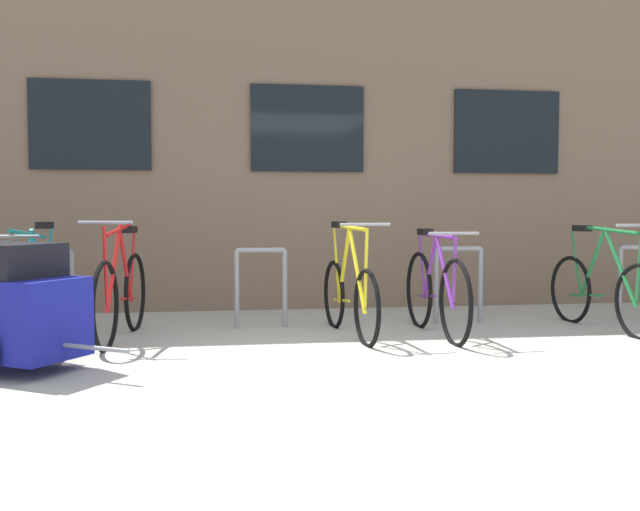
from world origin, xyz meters
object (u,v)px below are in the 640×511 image
bicycle_yellow (349,294)px  bicycle_green (603,290)px  bike_trailer (13,305)px  bicycle_purple (436,292)px  bicycle_teal (33,299)px  bicycle_red (121,294)px

bicycle_yellow → bicycle_green: 2.46m
bicycle_yellow → bike_trailer: bearing=-157.7°
bicycle_purple → bike_trailer: 3.57m
bicycle_teal → bicycle_yellow: (2.73, 0.07, -0.01)m
bike_trailer → bicycle_purple: bearing=16.1°
bicycle_yellow → bicycle_teal: bearing=-178.5°
bicycle_teal → bike_trailer: (0.09, -1.01, 0.07)m
bicycle_teal → bicycle_purple: (3.52, -0.02, 0.01)m
bicycle_purple → bicycle_red: 2.82m
bicycle_purple → bicycle_yellow: 0.79m
bicycle_teal → bicycle_green: 5.19m
bicycle_teal → bicycle_red: size_ratio=0.97×
bicycle_red → bicycle_teal: bearing=-165.1°
bicycle_purple → bike_trailer: (-3.42, -0.99, 0.07)m
bicycle_teal → bike_trailer: bicycle_teal is taller
bicycle_purple → bicycle_teal: bearing=179.6°
bicycle_yellow → bicycle_red: 2.03m
bicycle_teal → bicycle_green: (5.19, 0.04, -0.01)m
bike_trailer → bicycle_yellow: bearing=22.3°
bicycle_yellow → bike_trailer: (-2.64, -1.08, 0.08)m
bicycle_purple → bicycle_green: size_ratio=1.01×
bicycle_purple → bicycle_green: (1.67, 0.06, -0.01)m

